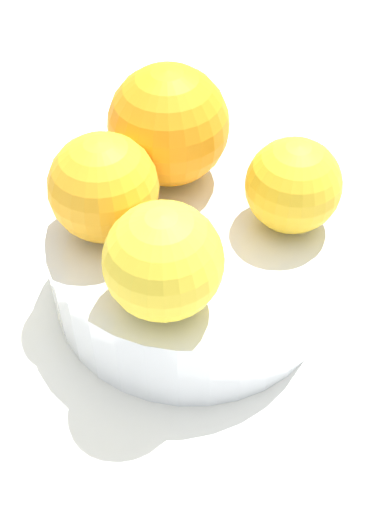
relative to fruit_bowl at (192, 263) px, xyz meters
The scene contains 6 objects.
ground_plane 3.85cm from the fruit_bowl, ahead, with size 110.00×110.00×2.00cm, color white.
fruit_bowl is the anchor object (origin of this frame).
orange_in_bowl_0 9.62cm from the fruit_bowl, 42.35° to the left, with size 8.38×8.38×8.38cm, color orange.
orange_in_bowl_1 9.06cm from the fruit_bowl, 53.77° to the right, with size 6.26×6.26×6.26cm, color yellow.
orange_in_bowl_2 9.07cm from the fruit_bowl, 167.49° to the right, with size 6.97×6.97×6.97cm, color yellow.
orange_in_bowl_3 8.67cm from the fruit_bowl, 114.48° to the left, with size 7.06×7.06×7.06cm, color #F9A823.
Camera 1 is at (-28.06, -14.65, 36.73)cm, focal length 46.63 mm.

